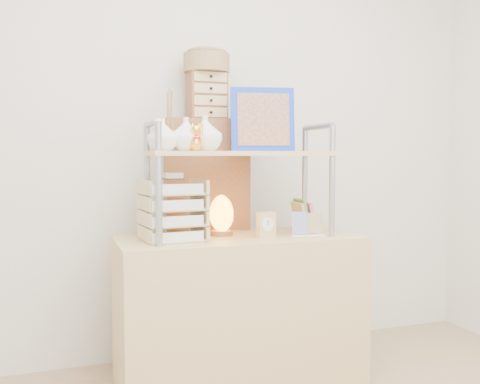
% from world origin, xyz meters
% --- Properties ---
extents(desk, '(1.20, 0.50, 0.75)m').
position_xyz_m(desk, '(0.00, 1.20, 0.38)').
color(desk, tan).
rests_on(desk, ground).
extents(cabinet, '(0.48, 0.30, 1.35)m').
position_xyz_m(cabinet, '(-0.07, 1.57, 0.68)').
color(cabinet, brown).
rests_on(cabinet, ground).
extents(hutch, '(0.91, 0.34, 0.75)m').
position_xyz_m(hutch, '(-0.10, 1.21, 1.20)').
color(hutch, '#949AA1').
rests_on(hutch, desk).
extents(letter_tray, '(0.28, 0.27, 0.32)m').
position_xyz_m(letter_tray, '(-0.34, 1.19, 0.88)').
color(letter_tray, '#D2BB7E').
rests_on(letter_tray, desk).
extents(salt_lamp, '(0.13, 0.13, 0.20)m').
position_xyz_m(salt_lamp, '(-0.07, 1.27, 0.85)').
color(salt_lamp, brown).
rests_on(salt_lamp, desk).
extents(desk_clock, '(0.09, 0.05, 0.13)m').
position_xyz_m(desk_clock, '(0.11, 1.13, 0.81)').
color(desk_clock, '#D7B774').
rests_on(desk_clock, desk).
extents(postcard_stand, '(0.18, 0.08, 0.12)m').
position_xyz_m(postcard_stand, '(0.33, 1.12, 0.78)').
color(postcard_stand, white).
rests_on(postcard_stand, desk).
extents(drawer_chest, '(0.20, 0.16, 0.25)m').
position_xyz_m(drawer_chest, '(-0.07, 1.55, 1.48)').
color(drawer_chest, brown).
rests_on(drawer_chest, cabinet).
extents(woven_basket, '(0.25, 0.25, 0.10)m').
position_xyz_m(woven_basket, '(-0.07, 1.55, 1.65)').
color(woven_basket, olive).
rests_on(woven_basket, drawer_chest).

